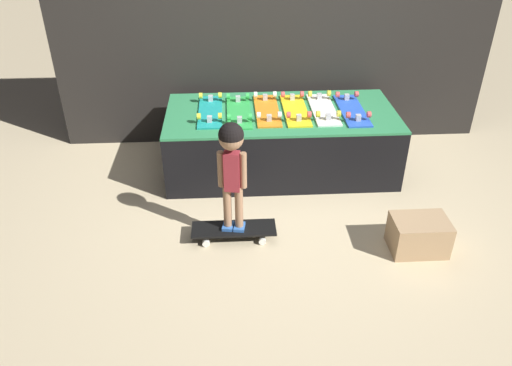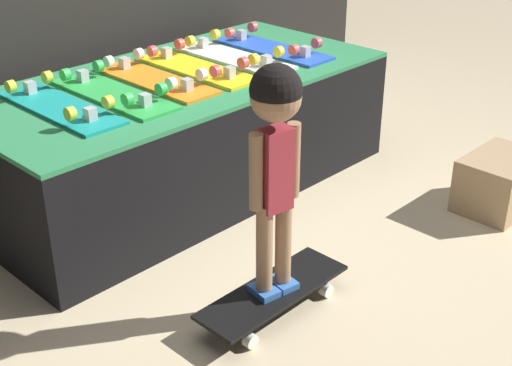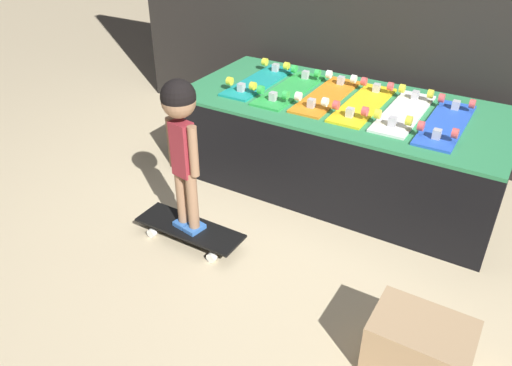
{
  "view_description": "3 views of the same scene",
  "coord_description": "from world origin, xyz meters",
  "views": [
    {
      "loc": [
        -0.45,
        -3.4,
        2.3
      ],
      "look_at": [
        -0.26,
        -0.26,
        0.34
      ],
      "focal_mm": 35.0,
      "sensor_mm": 36.0,
      "label": 1
    },
    {
      "loc": [
        -2.0,
        -1.9,
        1.59
      ],
      "look_at": [
        -0.19,
        -0.14,
        0.31
      ],
      "focal_mm": 50.0,
      "sensor_mm": 36.0,
      "label": 2
    },
    {
      "loc": [
        1.0,
        -2.17,
        1.73
      ],
      "look_at": [
        -0.2,
        -0.16,
        0.28
      ],
      "focal_mm": 35.0,
      "sensor_mm": 36.0,
      "label": 3
    }
  ],
  "objects": [
    {
      "name": "ground_plane",
      "position": [
        0.0,
        0.0,
        0.0
      ],
      "size": [
        16.0,
        16.0,
        0.0
      ],
      "primitive_type": "plane",
      "color": "beige"
    },
    {
      "name": "display_rack",
      "position": [
        0.0,
        0.54,
        0.28
      ],
      "size": [
        1.98,
        0.93,
        0.56
      ],
      "color": "black",
      "rests_on": "ground_plane"
    },
    {
      "name": "skateboard_teal_on_rack",
      "position": [
        -0.61,
        0.56,
        0.57
      ],
      "size": [
        0.2,
        0.67,
        0.09
      ],
      "color": "teal",
      "rests_on": "display_rack"
    },
    {
      "name": "skateboard_green_on_rack",
      "position": [
        -0.37,
        0.53,
        0.57
      ],
      "size": [
        0.2,
        0.67,
        0.09
      ],
      "color": "green",
      "rests_on": "display_rack"
    },
    {
      "name": "skateboard_orange_on_rack",
      "position": [
        -0.12,
        0.55,
        0.57
      ],
      "size": [
        0.2,
        0.67,
        0.09
      ],
      "color": "orange",
      "rests_on": "display_rack"
    },
    {
      "name": "skateboard_yellow_on_rack",
      "position": [
        0.12,
        0.54,
        0.57
      ],
      "size": [
        0.2,
        0.67,
        0.09
      ],
      "color": "yellow",
      "rests_on": "display_rack"
    },
    {
      "name": "skateboard_white_on_rack",
      "position": [
        0.37,
        0.55,
        0.57
      ],
      "size": [
        0.2,
        0.67,
        0.09
      ],
      "color": "white",
      "rests_on": "display_rack"
    },
    {
      "name": "skateboard_blue_on_rack",
      "position": [
        0.61,
        0.52,
        0.57
      ],
      "size": [
        0.2,
        0.67,
        0.09
      ],
      "color": "blue",
      "rests_on": "display_rack"
    },
    {
      "name": "skateboard_on_floor",
      "position": [
        -0.44,
        -0.47,
        0.07
      ],
      "size": [
        0.62,
        0.2,
        0.09
      ],
      "color": "black",
      "rests_on": "ground_plane"
    },
    {
      "name": "child",
      "position": [
        -0.44,
        -0.47,
        0.68
      ],
      "size": [
        0.2,
        0.17,
        0.84
      ],
      "rotation": [
        0.0,
        0.0,
        -0.16
      ],
      "color": "#3870C6",
      "rests_on": "skateboard_on_floor"
    },
    {
      "name": "storage_box",
      "position": [
        0.86,
        -0.68,
        0.13
      ],
      "size": [
        0.39,
        0.28,
        0.25
      ],
      "color": "tan",
      "rests_on": "ground_plane"
    }
  ]
}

